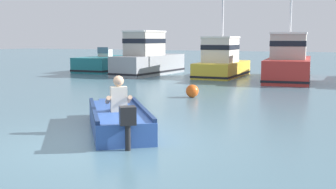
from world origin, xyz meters
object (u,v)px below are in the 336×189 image
Objects in this scene: rowboat_with_person at (118,118)px; mooring_buoy at (192,91)px; moored_boat_grey at (148,59)px; moored_boat_teal at (108,64)px; moored_boat_yellow at (222,62)px; moored_boat_red at (289,62)px.

rowboat_with_person reaches higher than mooring_buoy.
rowboat_with_person is 0.60× the size of moored_boat_grey.
moored_boat_grey reaches higher than moored_boat_teal.
moored_boat_yellow is 10.72× the size of mooring_buoy.
moored_boat_teal is 3.77m from moored_boat_grey.
moored_boat_yellow is 0.71× the size of moored_boat_red.
moored_boat_grey is (3.49, -1.35, 0.46)m from moored_boat_teal.
rowboat_with_person is 14.12m from moored_boat_grey.
moored_boat_yellow is (4.04, 0.54, -0.12)m from moored_boat_grey.
moored_boat_grey reaches higher than rowboat_with_person.
moored_boat_yellow is at bearing 99.36° from rowboat_with_person.
mooring_buoy is (-1.78, -7.56, -0.62)m from moored_boat_red.
rowboat_with_person is at bearing -55.30° from moored_boat_teal.
rowboat_with_person is 17.05m from moored_boat_teal.
moored_boat_yellow reaches higher than moored_boat_teal.
mooring_buoy is at bearing -103.26° from moored_boat_red.
moored_boat_grey is 9.25m from mooring_buoy.
rowboat_with_person is at bearing -84.28° from mooring_buoy.
moored_boat_grey is 12.48× the size of mooring_buoy.
mooring_buoy is at bearing -43.27° from moored_boat_teal.
moored_boat_red is (1.24, 12.95, 0.58)m from rowboat_with_person.
moored_boat_yellow is at bearing 175.77° from moored_boat_red.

